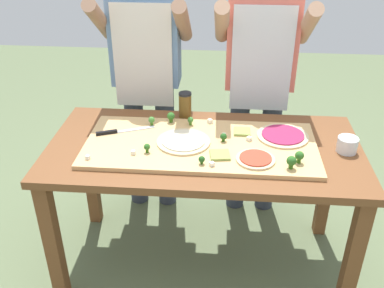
{
  "coord_description": "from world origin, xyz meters",
  "views": [
    {
      "loc": [
        0.1,
        -1.92,
        1.91
      ],
      "look_at": [
        -0.06,
        -0.04,
        0.83
      ],
      "focal_mm": 41.16,
      "sensor_mm": 36.0,
      "label": 1
    }
  ],
  "objects": [
    {
      "name": "broccoli_floret_center_left",
      "position": [
        -0.08,
        0.18,
        0.85
      ],
      "size": [
        0.03,
        0.03,
        0.05
      ],
      "color": "#487A23",
      "rests_on": "cutting_board"
    },
    {
      "name": "cheese_crumble_e",
      "position": [
        -0.54,
        -0.21,
        0.83
      ],
      "size": [
        0.02,
        0.02,
        0.02
      ],
      "primitive_type": "cube",
      "rotation": [
        0.0,
        0.0,
        1.26
      ],
      "color": "white",
      "rests_on": "cutting_board"
    },
    {
      "name": "cheese_crumble_b",
      "position": [
        0.02,
        0.21,
        0.83
      ],
      "size": [
        0.03,
        0.03,
        0.02
      ],
      "primitive_type": "cube",
      "rotation": [
        0.0,
        0.0,
        0.71
      ],
      "color": "white",
      "rests_on": "cutting_board"
    },
    {
      "name": "pizza_whole_beet_magenta",
      "position": [
        0.4,
        0.09,
        0.83
      ],
      "size": [
        0.26,
        0.26,
        0.02
      ],
      "color": "beige",
      "rests_on": "cutting_board"
    },
    {
      "name": "broccoli_floret_back_mid",
      "position": [
        -0.0,
        -0.21,
        0.84
      ],
      "size": [
        0.03,
        0.03,
        0.04
      ],
      "color": "#2C5915",
      "rests_on": "cutting_board"
    },
    {
      "name": "cook_left",
      "position": [
        -0.38,
        0.57,
        1.0
      ],
      "size": [
        0.54,
        0.39,
        1.67
      ],
      "color": "#333847",
      "rests_on": "ground"
    },
    {
      "name": "cheese_crumble_a",
      "position": [
        0.05,
        -0.22,
        0.83
      ],
      "size": [
        0.03,
        0.03,
        0.02
      ],
      "primitive_type": "cube",
      "rotation": [
        0.0,
        0.0,
        0.62
      ],
      "color": "white",
      "rests_on": "cutting_board"
    },
    {
      "name": "ground_plane",
      "position": [
        0.0,
        0.0,
        0.0
      ],
      "size": [
        8.0,
        8.0,
        0.0
      ],
      "primitive_type": "plane",
      "color": "#60704C"
    },
    {
      "name": "cheese_crumble_c",
      "position": [
        0.23,
        0.03,
        0.83
      ],
      "size": [
        0.03,
        0.03,
        0.02
      ],
      "primitive_type": "cube",
      "rotation": [
        0.0,
        0.0,
        0.84
      ],
      "color": "white",
      "rests_on": "cutting_board"
    },
    {
      "name": "pizza_whole_tomato_red",
      "position": [
        0.25,
        -0.15,
        0.83
      ],
      "size": [
        0.18,
        0.18,
        0.02
      ],
      "color": "beige",
      "rests_on": "cutting_board"
    },
    {
      "name": "flour_cup",
      "position": [
        0.7,
        0.0,
        0.83
      ],
      "size": [
        0.1,
        0.1,
        0.08
      ],
      "color": "white",
      "rests_on": "prep_table"
    },
    {
      "name": "broccoli_floret_back_left",
      "position": [
        -0.27,
        -0.13,
        0.85
      ],
      "size": [
        0.03,
        0.03,
        0.05
      ],
      "color": "#366618",
      "rests_on": "cutting_board"
    },
    {
      "name": "cheese_crumble_d",
      "position": [
        -0.33,
        -0.15,
        0.83
      ],
      "size": [
        0.02,
        0.02,
        0.02
      ],
      "primitive_type": "cube",
      "rotation": [
        0.0,
        0.0,
        1.54
      ],
      "color": "white",
      "rests_on": "cutting_board"
    },
    {
      "name": "pizza_slice_far_left",
      "position": [
        0.08,
        -0.13,
        0.82
      ],
      "size": [
        0.1,
        0.1,
        0.01
      ],
      "primitive_type": "cube",
      "rotation": [
        0.0,
        0.0,
        0.14
      ],
      "color": "#899E4C",
      "rests_on": "cutting_board"
    },
    {
      "name": "cutting_board",
      "position": [
        -0.02,
        -0.01,
        0.81
      ],
      "size": [
        1.16,
        0.52,
        0.02
      ],
      "primitive_type": "cube",
      "color": "tan",
      "rests_on": "prep_table"
    },
    {
      "name": "broccoli_floret_front_left",
      "position": [
        0.45,
        -0.16,
        0.86
      ],
      "size": [
        0.04,
        0.04,
        0.06
      ],
      "color": "#366618",
      "rests_on": "cutting_board"
    },
    {
      "name": "chefs_knife",
      "position": [
        -0.46,
        0.06,
        0.82
      ],
      "size": [
        0.29,
        0.14,
        0.02
      ],
      "color": "#B7BABF",
      "rests_on": "cutting_board"
    },
    {
      "name": "pizza_slice_center",
      "position": [
        0.19,
        0.11,
        0.82
      ],
      "size": [
        0.09,
        0.09,
        0.01
      ],
      "primitive_type": "cube",
      "rotation": [
        0.0,
        0.0,
        0.0
      ],
      "color": "#899E4C",
      "rests_on": "cutting_board"
    },
    {
      "name": "broccoli_floret_front_mid",
      "position": [
        -0.29,
        0.16,
        0.85
      ],
      "size": [
        0.03,
        0.03,
        0.05
      ],
      "color": "#487A23",
      "rests_on": "cutting_board"
    },
    {
      "name": "prep_table",
      "position": [
        0.0,
        0.0,
        0.69
      ],
      "size": [
        1.58,
        0.78,
        0.8
      ],
      "color": "brown",
      "rests_on": "ground"
    },
    {
      "name": "broccoli_floret_front_right",
      "position": [
        0.41,
        -0.21,
        0.86
      ],
      "size": [
        0.05,
        0.05,
        0.06
      ],
      "color": "#366618",
      "rests_on": "cutting_board"
    },
    {
      "name": "broccoli_floret_back_right",
      "position": [
        0.1,
        0.01,
        0.84
      ],
      "size": [
        0.03,
        0.03,
        0.04
      ],
      "color": "#2C5915",
      "rests_on": "cutting_board"
    },
    {
      "name": "pizza_whole_cheese_artichoke",
      "position": [
        -0.1,
        -0.02,
        0.83
      ],
      "size": [
        0.27,
        0.27,
        0.02
      ],
      "color": "beige",
      "rests_on": "cutting_board"
    },
    {
      "name": "sauce_jar",
      "position": [
        -0.13,
        0.32,
        0.87
      ],
      "size": [
        0.07,
        0.07,
        0.15
      ],
      "color": "brown",
      "rests_on": "prep_table"
    },
    {
      "name": "broccoli_floret_center_right",
      "position": [
        -0.19,
        0.2,
        0.85
      ],
      "size": [
        0.04,
        0.04,
        0.06
      ],
      "color": "#366618",
      "rests_on": "cutting_board"
    },
    {
      "name": "cook_right",
      "position": [
        0.29,
        0.57,
        1.0
      ],
      "size": [
        0.54,
        0.39,
        1.67
      ],
      "color": "#333847",
      "rests_on": "ground"
    },
    {
      "name": "cheese_crumble_f",
      "position": [
        0.1,
        0.07,
        0.83
      ],
      "size": [
        0.02,
        0.02,
        0.02
      ],
      "primitive_type": "cube",
      "rotation": [
        0.0,
        0.0,
        0.03
      ],
      "color": "white",
      "rests_on": "cutting_board"
    }
  ]
}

